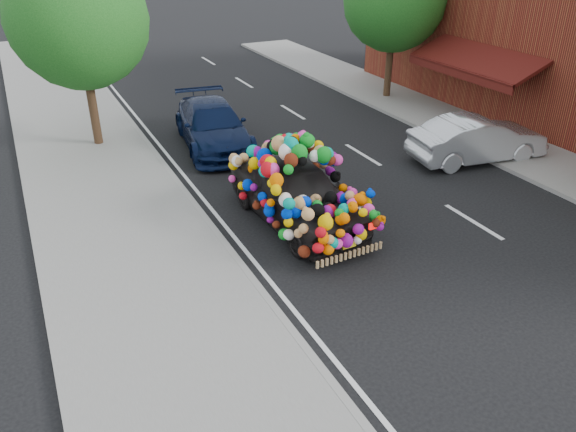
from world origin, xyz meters
The scene contains 10 objects.
ground centered at (0.00, 0.00, 0.00)m, with size 100.00×100.00×0.00m, color black.
sidewalk centered at (-4.30, 0.00, 0.06)m, with size 4.00×60.00×0.12m, color gray.
kerb centered at (-2.35, 0.00, 0.07)m, with size 0.15×60.00×0.13m, color gray.
footpath_far centered at (8.20, 3.00, 0.06)m, with size 3.00×40.00×0.12m, color gray.
lane_markings centered at (3.60, 0.00, 0.01)m, with size 6.00×50.00×0.01m, color silver, non-canonical shape.
tree_near_sidewalk centered at (-3.80, 9.50, 4.02)m, with size 4.20×4.20×6.13m.
tree_far_b centered at (8.00, 10.00, 3.89)m, with size 4.00×4.00×5.90m.
plush_art_car centered at (-0.33, 2.00, 1.13)m, with size 2.44×4.85×2.19m.
navy_sedan centered at (-0.39, 7.82, 0.71)m, with size 1.99×4.88×1.42m, color #071333.
silver_hatchback centered at (6.45, 3.08, 0.69)m, with size 1.47×4.20×1.39m, color silver.
Camera 1 is at (-5.91, -8.94, 6.61)m, focal length 35.00 mm.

